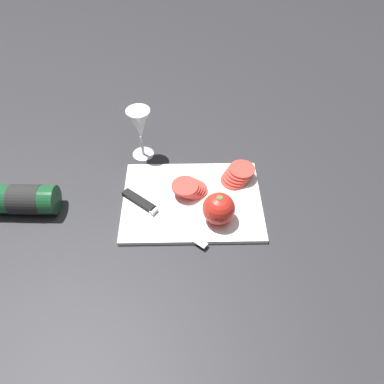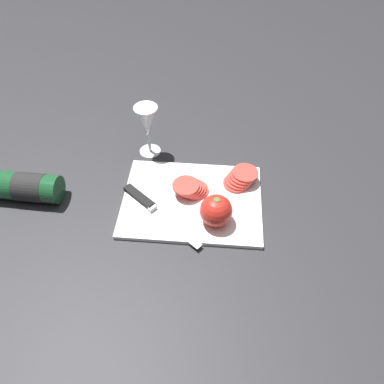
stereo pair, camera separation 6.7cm
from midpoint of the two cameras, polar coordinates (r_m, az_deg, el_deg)
ground_plane at (r=1.03m, az=-0.33°, el=-1.99°), size 3.00×3.00×0.00m
cutting_board at (r=1.03m, az=-1.86°, el=-1.41°), size 0.38×0.28×0.01m
wine_bottle at (r=1.11m, az=-26.74°, el=-1.06°), size 0.31×0.09×0.08m
wine_glass at (r=1.11m, az=-9.71°, el=9.84°), size 0.07×0.07×0.16m
whole_tomato at (r=0.95m, az=2.09°, el=-2.63°), size 0.08×0.08×0.09m
knife at (r=1.01m, az=-8.94°, el=-2.27°), size 0.23×0.19×0.01m
tomato_slice_stack_near at (r=1.03m, az=-2.22°, el=0.56°), size 0.10×0.08×0.03m
tomato_slice_stack_far at (r=1.07m, az=5.21°, el=2.58°), size 0.10×0.09×0.03m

